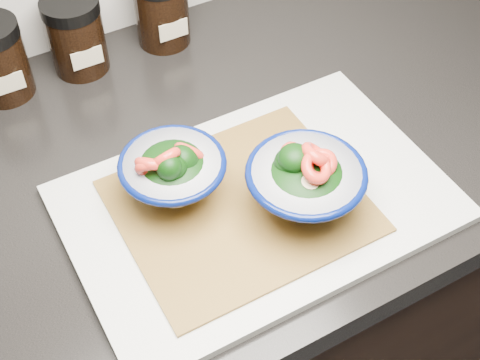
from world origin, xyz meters
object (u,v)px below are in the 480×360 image
cutting_board (257,203)px  bowl_right (305,182)px  bowl_left (173,173)px  spice_jar_c (76,35)px  spice_jar_d (162,9)px

cutting_board → bowl_right: 0.08m
bowl_left → spice_jar_c: bearing=91.5°
bowl_left → spice_jar_d: (0.13, 0.30, 0.00)m
bowl_left → spice_jar_d: size_ratio=1.12×
spice_jar_c → spice_jar_d: same height
spice_jar_d → cutting_board: bearing=-96.7°
bowl_left → spice_jar_c: (-0.01, 0.30, 0.00)m
bowl_left → spice_jar_d: 0.33m
bowl_right → spice_jar_d: bearing=89.7°
cutting_board → spice_jar_c: size_ratio=3.98×
bowl_right → spice_jar_c: bearing=108.5°
bowl_left → bowl_right: size_ratio=0.91×
spice_jar_c → bowl_right: bearing=-71.5°
spice_jar_c → spice_jar_d: 0.13m
bowl_right → cutting_board: bearing=137.2°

